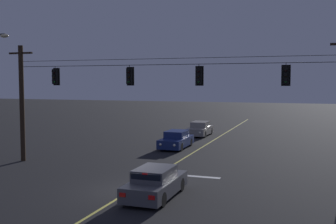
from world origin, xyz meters
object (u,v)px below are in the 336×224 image
(traffic_light_right_inner, at_px, (286,75))
(traffic_light_left_inner, at_px, (129,76))
(car_oncoming_lead, at_px, (176,140))
(car_waiting_near_lane, at_px, (155,183))
(traffic_light_leftmost, at_px, (55,77))
(traffic_light_centre, at_px, (199,76))
(car_oncoming_trailing, at_px, (200,129))

(traffic_light_right_inner, bearing_deg, traffic_light_left_inner, 180.00)
(traffic_light_left_inner, bearing_deg, traffic_light_right_inner, 0.00)
(car_oncoming_lead, bearing_deg, car_waiting_near_lane, -76.02)
(traffic_light_left_inner, relative_size, car_oncoming_lead, 0.28)
(traffic_light_left_inner, height_order, traffic_light_right_inner, same)
(traffic_light_leftmost, distance_m, traffic_light_left_inner, 5.21)
(traffic_light_centre, xyz_separation_m, traffic_light_right_inner, (4.73, 0.00, 0.00))
(traffic_light_centre, height_order, car_waiting_near_lane, traffic_light_centre)
(car_oncoming_lead, height_order, car_oncoming_trailing, same)
(car_waiting_near_lane, bearing_deg, traffic_light_left_inner, 125.01)
(traffic_light_right_inner, relative_size, car_oncoming_lead, 0.28)
(car_oncoming_trailing, bearing_deg, car_waiting_near_lane, -80.78)
(traffic_light_leftmost, xyz_separation_m, traffic_light_left_inner, (5.21, 0.00, 0.00))
(traffic_light_leftmost, relative_size, car_waiting_near_lane, 0.28)
(traffic_light_right_inner, relative_size, car_waiting_near_lane, 0.28)
(traffic_light_centre, height_order, car_oncoming_lead, traffic_light_centre)
(car_oncoming_lead, distance_m, car_oncoming_trailing, 8.04)
(traffic_light_centre, distance_m, car_oncoming_lead, 10.69)
(car_waiting_near_lane, bearing_deg, car_oncoming_trailing, 99.22)
(traffic_light_right_inner, bearing_deg, traffic_light_centre, 180.00)
(traffic_light_leftmost, xyz_separation_m, car_oncoming_trailing, (5.31, 16.56, -4.99))
(car_oncoming_trailing, bearing_deg, car_oncoming_lead, -89.15)
(traffic_light_centre, height_order, traffic_light_right_inner, same)
(car_waiting_near_lane, height_order, car_oncoming_trailing, same)
(car_oncoming_lead, bearing_deg, car_oncoming_trailing, 90.85)
(traffic_light_left_inner, distance_m, car_oncoming_lead, 9.88)
(traffic_light_left_inner, bearing_deg, car_waiting_near_lane, -54.99)
(traffic_light_left_inner, distance_m, car_waiting_near_lane, 8.05)
(traffic_light_left_inner, bearing_deg, car_oncoming_trailing, 89.67)
(traffic_light_centre, distance_m, car_oncoming_trailing, 17.80)
(traffic_light_centre, xyz_separation_m, car_oncoming_trailing, (-4.20, 16.56, -4.99))
(traffic_light_leftmost, xyz_separation_m, car_waiting_near_lane, (8.84, -5.17, -4.99))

